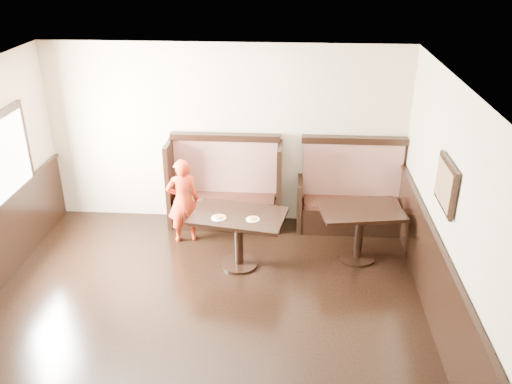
# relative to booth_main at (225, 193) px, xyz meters

# --- Properties ---
(ground) EXTENTS (7.00, 7.00, 0.00)m
(ground) POSITION_rel_booth_main_xyz_m (0.00, -3.30, -0.53)
(ground) COLOR black
(ground) RESTS_ON ground
(room_shell) EXTENTS (7.00, 7.00, 7.00)m
(room_shell) POSITION_rel_booth_main_xyz_m (-0.30, -3.01, 0.14)
(room_shell) COLOR #BFAA8A
(room_shell) RESTS_ON ground
(booth_main) EXTENTS (1.75, 0.72, 1.45)m
(booth_main) POSITION_rel_booth_main_xyz_m (0.00, 0.00, 0.00)
(booth_main) COLOR black
(booth_main) RESTS_ON ground
(booth_neighbor) EXTENTS (1.65, 0.72, 1.45)m
(booth_neighbor) POSITION_rel_booth_main_xyz_m (1.95, -0.00, -0.05)
(booth_neighbor) COLOR black
(booth_neighbor) RESTS_ON ground
(table_main) EXTENTS (1.35, 0.98, 0.79)m
(table_main) POSITION_rel_booth_main_xyz_m (0.33, -1.21, 0.08)
(table_main) COLOR black
(table_main) RESTS_ON ground
(table_neighbor) EXTENTS (1.23, 0.91, 0.78)m
(table_neighbor) POSITION_rel_booth_main_xyz_m (1.99, -0.92, 0.06)
(table_neighbor) COLOR black
(table_neighbor) RESTS_ON ground
(child) EXTENTS (0.55, 0.44, 1.31)m
(child) POSITION_rel_booth_main_xyz_m (-0.55, -0.59, 0.13)
(child) COLOR red
(child) RESTS_ON ground
(pizza_plate_left) EXTENTS (0.20, 0.20, 0.04)m
(pizza_plate_left) POSITION_rel_booth_main_xyz_m (0.08, -1.34, 0.27)
(pizza_plate_left) COLOR white
(pizza_plate_left) RESTS_ON table_main
(pizza_plate_right) EXTENTS (0.18, 0.18, 0.03)m
(pizza_plate_right) POSITION_rel_booth_main_xyz_m (0.53, -1.35, 0.27)
(pizza_plate_right) COLOR white
(pizza_plate_right) RESTS_ON table_main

